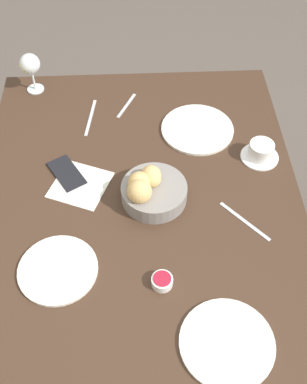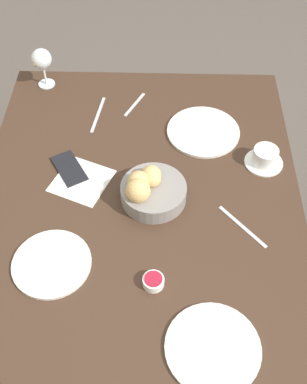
{
  "view_description": "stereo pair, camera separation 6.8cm",
  "coord_description": "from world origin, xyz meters",
  "px_view_note": "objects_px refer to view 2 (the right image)",
  "views": [
    {
      "loc": [
        -0.86,
        -0.0,
        1.91
      ],
      "look_at": [
        0.08,
        -0.05,
        0.76
      ],
      "focal_mm": 45.0,
      "sensor_mm": 36.0,
      "label": 1
    },
    {
      "loc": [
        -0.86,
        -0.07,
        1.91
      ],
      "look_at": [
        0.08,
        -0.05,
        0.76
      ],
      "focal_mm": 45.0,
      "sensor_mm": 36.0,
      "label": 2
    }
  ],
  "objects_px": {
    "coffee_cup": "(265,157)",
    "cell_phone": "(69,169)",
    "plate_near_right": "(203,132)",
    "plate_far_center": "(52,263)",
    "plate_near_left": "(213,348)",
    "fork_silver": "(242,226)",
    "wine_glass": "(42,60)",
    "spoon_coffee": "(135,105)",
    "bread_basket": "(150,189)",
    "napkin": "(82,181)",
    "knife_silver": "(98,115)",
    "jam_bowl_berry": "(153,281)"
  },
  "relations": [
    {
      "from": "spoon_coffee",
      "to": "bread_basket",
      "type": "bearing_deg",
      "value": -170.82
    },
    {
      "from": "plate_far_center",
      "to": "jam_bowl_berry",
      "type": "xyz_separation_m",
      "value": [
        -0.05,
        -0.29,
        0.01
      ]
    },
    {
      "from": "coffee_cup",
      "to": "cell_phone",
      "type": "relative_size",
      "value": 0.77
    },
    {
      "from": "wine_glass",
      "to": "spoon_coffee",
      "type": "bearing_deg",
      "value": -107.76
    },
    {
      "from": "plate_near_left",
      "to": "plate_far_center",
      "type": "distance_m",
      "value": 0.5
    },
    {
      "from": "knife_silver",
      "to": "plate_far_center",
      "type": "bearing_deg",
      "value": 173.96
    },
    {
      "from": "spoon_coffee",
      "to": "napkin",
      "type": "relative_size",
      "value": 0.61
    },
    {
      "from": "plate_far_center",
      "to": "fork_silver",
      "type": "xyz_separation_m",
      "value": [
        0.14,
        -0.55,
        -0.0
      ]
    },
    {
      "from": "wine_glass",
      "to": "spoon_coffee",
      "type": "relative_size",
      "value": 1.16
    },
    {
      "from": "plate_near_right",
      "to": "napkin",
      "type": "height_order",
      "value": "plate_near_right"
    },
    {
      "from": "plate_near_left",
      "to": "napkin",
      "type": "relative_size",
      "value": 1.1
    },
    {
      "from": "spoon_coffee",
      "to": "napkin",
      "type": "height_order",
      "value": "napkin"
    },
    {
      "from": "spoon_coffee",
      "to": "cell_phone",
      "type": "distance_m",
      "value": 0.39
    },
    {
      "from": "plate_near_left",
      "to": "plate_far_center",
      "type": "bearing_deg",
      "value": 62.31
    },
    {
      "from": "wine_glass",
      "to": "spoon_coffee",
      "type": "height_order",
      "value": "wine_glass"
    },
    {
      "from": "bread_basket",
      "to": "plate_near_right",
      "type": "bearing_deg",
      "value": -30.54
    },
    {
      "from": "plate_near_left",
      "to": "plate_far_center",
      "type": "height_order",
      "value": "same"
    },
    {
      "from": "plate_near_left",
      "to": "plate_near_right",
      "type": "distance_m",
      "value": 0.78
    },
    {
      "from": "wine_glass",
      "to": "coffee_cup",
      "type": "relative_size",
      "value": 1.22
    },
    {
      "from": "plate_near_right",
      "to": "knife_silver",
      "type": "height_order",
      "value": "plate_near_right"
    },
    {
      "from": "plate_near_right",
      "to": "napkin",
      "type": "bearing_deg",
      "value": 120.61
    },
    {
      "from": "cell_phone",
      "to": "bread_basket",
      "type": "bearing_deg",
      "value": -112.88
    },
    {
      "from": "napkin",
      "to": "knife_silver",
      "type": "bearing_deg",
      "value": -3.72
    },
    {
      "from": "plate_far_center",
      "to": "coffee_cup",
      "type": "height_order",
      "value": "coffee_cup"
    },
    {
      "from": "plate_near_right",
      "to": "coffee_cup",
      "type": "xyz_separation_m",
      "value": [
        -0.14,
        -0.2,
        0.02
      ]
    },
    {
      "from": "bread_basket",
      "to": "fork_silver",
      "type": "distance_m",
      "value": 0.3
    },
    {
      "from": "fork_silver",
      "to": "cell_phone",
      "type": "bearing_deg",
      "value": 68.53
    },
    {
      "from": "plate_far_center",
      "to": "spoon_coffee",
      "type": "relative_size",
      "value": 1.68
    },
    {
      "from": "plate_near_right",
      "to": "plate_far_center",
      "type": "xyz_separation_m",
      "value": [
        -0.55,
        0.45,
        0.0
      ]
    },
    {
      "from": "coffee_cup",
      "to": "jam_bowl_berry",
      "type": "height_order",
      "value": "coffee_cup"
    },
    {
      "from": "bread_basket",
      "to": "coffee_cup",
      "type": "height_order",
      "value": "bread_basket"
    },
    {
      "from": "fork_silver",
      "to": "jam_bowl_berry",
      "type": "bearing_deg",
      "value": 127.27
    },
    {
      "from": "plate_far_center",
      "to": "fork_silver",
      "type": "relative_size",
      "value": 1.47
    },
    {
      "from": "plate_near_right",
      "to": "coffee_cup",
      "type": "bearing_deg",
      "value": -125.99
    },
    {
      "from": "plate_far_center",
      "to": "cell_phone",
      "type": "relative_size",
      "value": 1.35
    },
    {
      "from": "fork_silver",
      "to": "napkin",
      "type": "height_order",
      "value": "napkin"
    },
    {
      "from": "plate_near_left",
      "to": "spoon_coffee",
      "type": "xyz_separation_m",
      "value": [
        0.92,
        0.24,
        -0.0
      ]
    },
    {
      "from": "plate_far_center",
      "to": "fork_silver",
      "type": "distance_m",
      "value": 0.57
    },
    {
      "from": "fork_silver",
      "to": "napkin",
      "type": "distance_m",
      "value": 0.53
    },
    {
      "from": "knife_silver",
      "to": "jam_bowl_berry",
      "type": "bearing_deg",
      "value": -162.14
    },
    {
      "from": "bread_basket",
      "to": "plate_near_right",
      "type": "height_order",
      "value": "bread_basket"
    },
    {
      "from": "plate_near_left",
      "to": "plate_near_right",
      "type": "bearing_deg",
      "value": -0.49
    },
    {
      "from": "plate_near_left",
      "to": "plate_near_right",
      "type": "relative_size",
      "value": 0.95
    },
    {
      "from": "plate_near_left",
      "to": "jam_bowl_berry",
      "type": "bearing_deg",
      "value": 40.79
    },
    {
      "from": "bread_basket",
      "to": "fork_silver",
      "type": "bearing_deg",
      "value": -110.09
    },
    {
      "from": "coffee_cup",
      "to": "spoon_coffee",
      "type": "bearing_deg",
      "value": 57.43
    },
    {
      "from": "bread_basket",
      "to": "napkin",
      "type": "height_order",
      "value": "bread_basket"
    },
    {
      "from": "plate_near_right",
      "to": "napkin",
      "type": "distance_m",
      "value": 0.47
    },
    {
      "from": "spoon_coffee",
      "to": "cell_phone",
      "type": "relative_size",
      "value": 0.8
    },
    {
      "from": "plate_near_left",
      "to": "cell_phone",
      "type": "distance_m",
      "value": 0.74
    }
  ]
}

